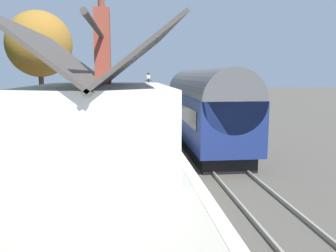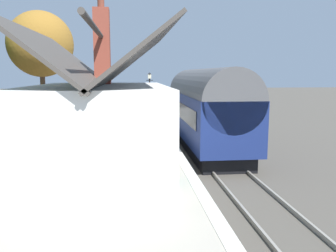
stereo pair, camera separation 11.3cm
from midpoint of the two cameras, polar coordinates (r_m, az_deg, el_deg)
ground_plane at (r=17.28m, az=4.50°, el=-4.95°), size 160.00×160.00×0.00m
platform at (r=16.91m, az=-7.65°, el=-3.89°), size 32.00×5.24×0.81m
platform_edge_coping at (r=16.93m, az=0.61°, el=-2.36°), size 32.00×0.36×0.02m
rail_near at (r=17.63m, az=9.71°, el=-4.54°), size 52.00×0.08×0.14m
rail_far at (r=17.30m, az=5.10°, el=-4.70°), size 52.00×0.08×0.14m
train at (r=18.60m, az=6.43°, el=2.94°), size 10.71×2.73×4.32m
station_building at (r=11.43m, az=-10.78°, el=0.11°), size 7.33×4.48×5.89m
bench_platform_end at (r=17.04m, az=-5.96°, el=-0.74°), size 1.41×0.45×0.88m
bench_mid_platform at (r=20.31m, az=-6.17°, el=0.78°), size 1.41×0.48×0.88m
planter_edge_far at (r=17.92m, az=-4.55°, el=-0.25°), size 0.61×0.61×0.93m
planter_bench_right at (r=28.44m, az=-10.00°, el=2.53°), size 0.92×0.32×0.56m
planter_edge_near at (r=21.69m, az=-4.87°, el=1.02°), size 0.47×0.47×0.78m
planter_corner_building at (r=16.81m, az=-9.67°, el=-1.61°), size 1.00×0.32×0.60m
planter_by_door at (r=16.70m, az=-12.69°, el=-1.32°), size 0.48×0.48×0.78m
planter_under_sign at (r=19.19m, az=-13.64°, el=-0.54°), size 0.89×0.32×0.54m
lamp_post_platform at (r=25.88m, az=-2.93°, el=6.67°), size 0.32×0.50×3.32m
station_sign_board at (r=21.98m, az=-3.16°, el=3.28°), size 0.96×0.06×1.57m
tree_far_right at (r=24.94m, az=-20.15°, el=12.51°), size 4.58×4.26×8.13m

